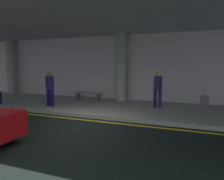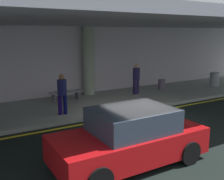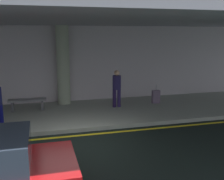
{
  "view_description": "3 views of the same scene",
  "coord_description": "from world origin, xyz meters",
  "px_view_note": "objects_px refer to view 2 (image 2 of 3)",
  "views": [
    {
      "loc": [
        3.92,
        -6.57,
        2.14
      ],
      "look_at": [
        0.37,
        2.45,
        1.01
      ],
      "focal_mm": 34.74,
      "sensor_mm": 36.0,
      "label": 1
    },
    {
      "loc": [
        -6.28,
        -8.36,
        3.4
      ],
      "look_at": [
        -0.38,
        1.65,
        0.98
      ],
      "focal_mm": 43.23,
      "sensor_mm": 36.0,
      "label": 2
    },
    {
      "loc": [
        -1.09,
        -8.21,
        3.4
      ],
      "look_at": [
        1.59,
        1.88,
        1.28
      ],
      "focal_mm": 44.22,
      "sensor_mm": 36.0,
      "label": 3
    }
  ],
  "objects_px": {
    "person_waiting_for_ride": "(62,91)",
    "bench_metal": "(66,94)",
    "support_column_left_mid": "(89,61)",
    "traveler_with_luggage": "(136,77)",
    "car_red": "(130,138)",
    "suitcase_upright_secondary": "(162,84)",
    "trash_bin_steel": "(214,79)"
  },
  "relations": [
    {
      "from": "car_red",
      "to": "trash_bin_steel",
      "type": "relative_size",
      "value": 4.82
    },
    {
      "from": "car_red",
      "to": "person_waiting_for_ride",
      "type": "relative_size",
      "value": 2.44
    },
    {
      "from": "support_column_left_mid",
      "to": "car_red",
      "type": "xyz_separation_m",
      "value": [
        -2.47,
        -7.61,
        -1.26
      ]
    },
    {
      "from": "trash_bin_steel",
      "to": "car_red",
      "type": "bearing_deg",
      "value": -151.09
    },
    {
      "from": "person_waiting_for_ride",
      "to": "trash_bin_steel",
      "type": "distance_m",
      "value": 10.61
    },
    {
      "from": "suitcase_upright_secondary",
      "to": "car_red",
      "type": "bearing_deg",
      "value": -126.87
    },
    {
      "from": "suitcase_upright_secondary",
      "to": "trash_bin_steel",
      "type": "xyz_separation_m",
      "value": [
        3.7,
        -0.76,
        0.11
      ]
    },
    {
      "from": "person_waiting_for_ride",
      "to": "suitcase_upright_secondary",
      "type": "relative_size",
      "value": 1.87
    },
    {
      "from": "suitcase_upright_secondary",
      "to": "trash_bin_steel",
      "type": "relative_size",
      "value": 1.06
    },
    {
      "from": "support_column_left_mid",
      "to": "bench_metal",
      "type": "xyz_separation_m",
      "value": [
        -1.66,
        -0.81,
        -1.47
      ]
    },
    {
      "from": "bench_metal",
      "to": "trash_bin_steel",
      "type": "bearing_deg",
      "value": -6.19
    },
    {
      "from": "support_column_left_mid",
      "to": "trash_bin_steel",
      "type": "distance_m",
      "value": 8.28
    },
    {
      "from": "traveler_with_luggage",
      "to": "bench_metal",
      "type": "bearing_deg",
      "value": -12.67
    },
    {
      "from": "support_column_left_mid",
      "to": "traveler_with_luggage",
      "type": "height_order",
      "value": "support_column_left_mid"
    },
    {
      "from": "support_column_left_mid",
      "to": "traveler_with_luggage",
      "type": "relative_size",
      "value": 2.17
    },
    {
      "from": "car_red",
      "to": "suitcase_upright_secondary",
      "type": "xyz_separation_m",
      "value": [
        6.72,
        6.52,
        -0.25
      ]
    },
    {
      "from": "bench_metal",
      "to": "trash_bin_steel",
      "type": "xyz_separation_m",
      "value": [
        9.61,
        -1.04,
        0.07
      ]
    },
    {
      "from": "bench_metal",
      "to": "support_column_left_mid",
      "type": "bearing_deg",
      "value": 25.98
    },
    {
      "from": "support_column_left_mid",
      "to": "bench_metal",
      "type": "height_order",
      "value": "support_column_left_mid"
    },
    {
      "from": "traveler_with_luggage",
      "to": "trash_bin_steel",
      "type": "distance_m",
      "value": 5.77
    },
    {
      "from": "suitcase_upright_secondary",
      "to": "trash_bin_steel",
      "type": "distance_m",
      "value": 3.78
    },
    {
      "from": "traveler_with_luggage",
      "to": "trash_bin_steel",
      "type": "xyz_separation_m",
      "value": [
        5.71,
        -0.56,
        -0.54
      ]
    },
    {
      "from": "traveler_with_luggage",
      "to": "person_waiting_for_ride",
      "type": "distance_m",
      "value": 5.09
    },
    {
      "from": "bench_metal",
      "to": "traveler_with_luggage",
      "type": "bearing_deg",
      "value": -7.11
    },
    {
      "from": "person_waiting_for_ride",
      "to": "bench_metal",
      "type": "relative_size",
      "value": 1.05
    },
    {
      "from": "support_column_left_mid",
      "to": "person_waiting_for_ride",
      "type": "bearing_deg",
      "value": -131.92
    },
    {
      "from": "suitcase_upright_secondary",
      "to": "support_column_left_mid",
      "type": "bearing_deg",
      "value": 174.63
    },
    {
      "from": "bench_metal",
      "to": "suitcase_upright_secondary",
      "type": "bearing_deg",
      "value": -2.72
    },
    {
      "from": "bench_metal",
      "to": "person_waiting_for_ride",
      "type": "bearing_deg",
      "value": -114.21
    },
    {
      "from": "car_red",
      "to": "support_column_left_mid",
      "type": "bearing_deg",
      "value": -109.14
    },
    {
      "from": "traveler_with_luggage",
      "to": "bench_metal",
      "type": "distance_m",
      "value": 3.98
    },
    {
      "from": "support_column_left_mid",
      "to": "car_red",
      "type": "height_order",
      "value": "support_column_left_mid"
    }
  ]
}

